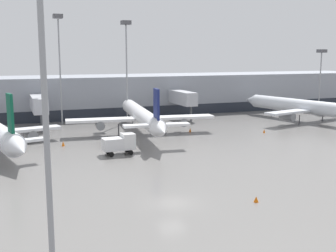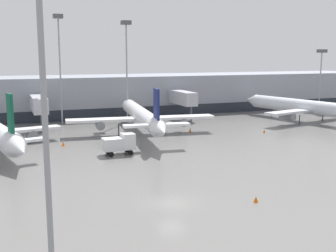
{
  "view_description": "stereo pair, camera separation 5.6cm",
  "coord_description": "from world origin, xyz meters",
  "px_view_note": "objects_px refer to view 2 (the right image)",
  "views": [
    {
      "loc": [
        -13.97,
        -34.95,
        13.65
      ],
      "look_at": [
        9.02,
        24.14,
        3.0
      ],
      "focal_mm": 45.0,
      "sensor_mm": 36.0,
      "label": 1
    },
    {
      "loc": [
        -13.92,
        -34.97,
        13.65
      ],
      "look_at": [
        9.02,
        24.14,
        3.0
      ],
      "focal_mm": 45.0,
      "sensor_mm": 36.0,
      "label": 2
    }
  ],
  "objects_px": {
    "apron_light_mast_0": "(126,44)",
    "apron_light_mast_3": "(321,61)",
    "traffic_cone_2": "(63,144)",
    "apron_light_mast_5": "(59,40)",
    "service_truck_2": "(119,143)",
    "traffic_cone_1": "(190,130)",
    "traffic_cone_4": "(256,199)",
    "parked_jet_0": "(309,107)",
    "traffic_cone_3": "(264,131)",
    "parked_jet_2": "(142,116)"
  },
  "relations": [
    {
      "from": "traffic_cone_4",
      "to": "apron_light_mast_3",
      "type": "xyz_separation_m",
      "value": [
        51.38,
        51.26,
        11.93
      ]
    },
    {
      "from": "service_truck_2",
      "to": "traffic_cone_1",
      "type": "xyz_separation_m",
      "value": [
        16.38,
        12.4,
        -1.23
      ]
    },
    {
      "from": "traffic_cone_1",
      "to": "traffic_cone_4",
      "type": "xyz_separation_m",
      "value": [
        -9.35,
        -35.92,
        -0.11
      ]
    },
    {
      "from": "parked_jet_2",
      "to": "traffic_cone_4",
      "type": "height_order",
      "value": "parked_jet_2"
    },
    {
      "from": "traffic_cone_1",
      "to": "apron_light_mast_0",
      "type": "height_order",
      "value": "apron_light_mast_0"
    },
    {
      "from": "apron_light_mast_5",
      "to": "apron_light_mast_0",
      "type": "bearing_deg",
      "value": -12.11
    },
    {
      "from": "traffic_cone_2",
      "to": "apron_light_mast_3",
      "type": "xyz_separation_m",
      "value": [
        65.01,
        19.24,
        11.84
      ]
    },
    {
      "from": "apron_light_mast_0",
      "to": "apron_light_mast_5",
      "type": "bearing_deg",
      "value": 167.89
    },
    {
      "from": "traffic_cone_4",
      "to": "apron_light_mast_0",
      "type": "distance_m",
      "value": 53.06
    },
    {
      "from": "parked_jet_0",
      "to": "traffic_cone_3",
      "type": "relative_size",
      "value": 53.91
    },
    {
      "from": "traffic_cone_2",
      "to": "apron_light_mast_0",
      "type": "height_order",
      "value": "apron_light_mast_0"
    },
    {
      "from": "apron_light_mast_3",
      "to": "apron_light_mast_5",
      "type": "bearing_deg",
      "value": 178.01
    },
    {
      "from": "apron_light_mast_0",
      "to": "parked_jet_0",
      "type": "bearing_deg",
      "value": -21.43
    },
    {
      "from": "parked_jet_0",
      "to": "traffic_cone_2",
      "type": "bearing_deg",
      "value": 82.59
    },
    {
      "from": "apron_light_mast_3",
      "to": "apron_light_mast_5",
      "type": "relative_size",
      "value": 0.7
    },
    {
      "from": "service_truck_2",
      "to": "traffic_cone_2",
      "type": "bearing_deg",
      "value": 126.39
    },
    {
      "from": "service_truck_2",
      "to": "traffic_cone_4",
      "type": "distance_m",
      "value": 24.59
    },
    {
      "from": "service_truck_2",
      "to": "apron_light_mast_3",
      "type": "relative_size",
      "value": 0.3
    },
    {
      "from": "parked_jet_0",
      "to": "apron_light_mast_5",
      "type": "bearing_deg",
      "value": 57.89
    },
    {
      "from": "traffic_cone_1",
      "to": "traffic_cone_3",
      "type": "distance_m",
      "value": 13.23
    },
    {
      "from": "traffic_cone_3",
      "to": "apron_light_mast_0",
      "type": "distance_m",
      "value": 32.21
    },
    {
      "from": "traffic_cone_2",
      "to": "service_truck_2",
      "type": "bearing_deg",
      "value": -52.16
    },
    {
      "from": "parked_jet_0",
      "to": "traffic_cone_1",
      "type": "height_order",
      "value": "parked_jet_0"
    },
    {
      "from": "traffic_cone_2",
      "to": "traffic_cone_3",
      "type": "bearing_deg",
      "value": -2.72
    },
    {
      "from": "parked_jet_0",
      "to": "traffic_cone_4",
      "type": "xyz_separation_m",
      "value": [
        -36.58,
        -37.03,
        -2.85
      ]
    },
    {
      "from": "service_truck_2",
      "to": "traffic_cone_3",
      "type": "distance_m",
      "value": 29.22
    },
    {
      "from": "parked_jet_2",
      "to": "service_truck_2",
      "type": "distance_m",
      "value": 15.36
    },
    {
      "from": "parked_jet_2",
      "to": "apron_light_mast_5",
      "type": "bearing_deg",
      "value": 42.03
    },
    {
      "from": "apron_light_mast_3",
      "to": "apron_light_mast_5",
      "type": "height_order",
      "value": "apron_light_mast_5"
    },
    {
      "from": "apron_light_mast_3",
      "to": "traffic_cone_4",
      "type": "bearing_deg",
      "value": -135.07
    },
    {
      "from": "traffic_cone_4",
      "to": "apron_light_mast_3",
      "type": "distance_m",
      "value": 73.55
    },
    {
      "from": "traffic_cone_2",
      "to": "apron_light_mast_3",
      "type": "bearing_deg",
      "value": 16.48
    },
    {
      "from": "service_truck_2",
      "to": "apron_light_mast_3",
      "type": "height_order",
      "value": "apron_light_mast_3"
    },
    {
      "from": "parked_jet_0",
      "to": "apron_light_mast_0",
      "type": "relative_size",
      "value": 1.73
    },
    {
      "from": "traffic_cone_1",
      "to": "traffic_cone_2",
      "type": "xyz_separation_m",
      "value": [
        -22.99,
        -3.9,
        -0.02
      ]
    },
    {
      "from": "parked_jet_0",
      "to": "traffic_cone_2",
      "type": "relative_size",
      "value": 48.2
    },
    {
      "from": "parked_jet_2",
      "to": "apron_light_mast_5",
      "type": "distance_m",
      "value": 24.24
    },
    {
      "from": "traffic_cone_1",
      "to": "service_truck_2",
      "type": "bearing_deg",
      "value": -142.89
    },
    {
      "from": "parked_jet_2",
      "to": "traffic_cone_3",
      "type": "bearing_deg",
      "value": -99.88
    },
    {
      "from": "traffic_cone_2",
      "to": "traffic_cone_3",
      "type": "xyz_separation_m",
      "value": [
        34.99,
        -1.66,
        -0.04
      ]
    },
    {
      "from": "apron_light_mast_0",
      "to": "apron_light_mast_3",
      "type": "distance_m",
      "value": 49.71
    },
    {
      "from": "parked_jet_0",
      "to": "traffic_cone_3",
      "type": "distance_m",
      "value": 16.86
    },
    {
      "from": "apron_light_mast_5",
      "to": "traffic_cone_2",
      "type": "bearing_deg",
      "value": -96.96
    },
    {
      "from": "apron_light_mast_5",
      "to": "traffic_cone_1",
      "type": "bearing_deg",
      "value": -40.67
    },
    {
      "from": "service_truck_2",
      "to": "apron_light_mast_3",
      "type": "xyz_separation_m",
      "value": [
        58.41,
        27.74,
        10.59
      ]
    },
    {
      "from": "traffic_cone_1",
      "to": "traffic_cone_4",
      "type": "distance_m",
      "value": 37.12
    },
    {
      "from": "service_truck_2",
      "to": "apron_light_mast_3",
      "type": "bearing_deg",
      "value": 23.95
    },
    {
      "from": "parked_jet_2",
      "to": "traffic_cone_3",
      "type": "distance_m",
      "value": 22.03
    },
    {
      "from": "parked_jet_2",
      "to": "traffic_cone_4",
      "type": "distance_m",
      "value": 36.93
    },
    {
      "from": "parked_jet_0",
      "to": "apron_light_mast_0",
      "type": "xyz_separation_m",
      "value": [
        -34.76,
        13.65,
        12.8
      ]
    }
  ]
}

